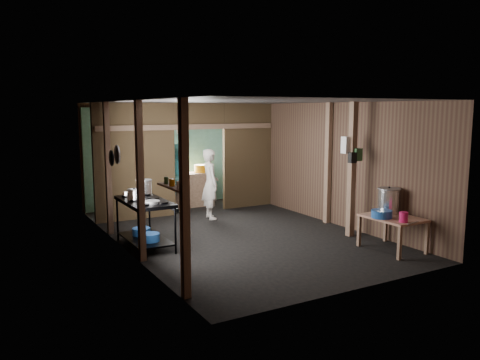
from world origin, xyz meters
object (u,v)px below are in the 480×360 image
stock_pot (389,201)px  prep_table (392,233)px  stove_pot_large (144,188)px  pink_bucket (404,217)px  cook (210,184)px  gas_range (145,224)px  yellow_tub (201,169)px

stock_pot → prep_table: bearing=-122.9°
stove_pot_large → pink_bucket: bearing=-43.6°
stock_pot → cook: bearing=117.8°
gas_range → stock_pot: stock_pot is taller
cook → pink_bucket: bearing=-151.5°
stove_pot_large → pink_bucket: 4.68m
gas_range → yellow_tub: 3.96m
stove_pot_large → pink_bucket: (3.38, -3.22, -0.31)m
gas_range → stove_pot_large: (0.17, 0.51, 0.56)m
gas_range → stock_pot: (3.89, -2.05, 0.38)m
prep_table → yellow_tub: (-1.19, 5.34, 0.65)m
pink_bucket → cook: (-1.52, 4.19, 0.11)m
yellow_tub → cook: bearing=-107.7°
gas_range → stove_pot_large: 0.78m
stock_pot → yellow_tub: (-1.37, 5.06, 0.13)m
prep_table → stock_pot: size_ratio=2.13×
prep_table → yellow_tub: bearing=102.6°
prep_table → stove_pot_large: bearing=141.2°
stove_pot_large → cook: cook is taller
stove_pot_large → cook: (1.86, 0.97, -0.20)m
prep_table → stove_pot_large: size_ratio=3.26×
prep_table → pink_bucket: 0.56m
stove_pot_large → yellow_tub: size_ratio=0.88×
stock_pot → pink_bucket: stock_pot is taller
stove_pot_large → prep_table: bearing=-38.8°
gas_range → cook: bearing=36.1°
stock_pot → cook: (-1.86, 3.53, -0.02)m
stove_pot_large → pink_bucket: size_ratio=1.78×
pink_bucket → yellow_tub: size_ratio=0.49×
stock_pot → gas_range: bearing=152.2°
stove_pot_large → gas_range: bearing=-108.4°
gas_range → cook: 2.54m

